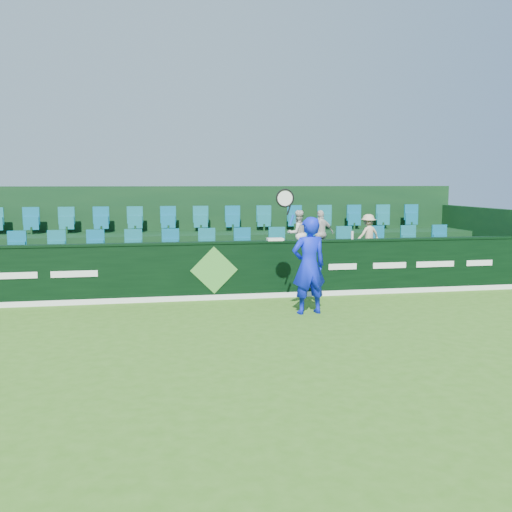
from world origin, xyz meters
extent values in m
plane|color=#386D1A|center=(0.00, 0.00, 0.00)|extent=(60.00, 60.00, 0.00)
cube|color=black|center=(0.00, 4.00, 0.65)|extent=(16.00, 0.20, 1.30)
cube|color=black|center=(0.00, 4.00, 1.32)|extent=(16.00, 0.24, 0.05)
cube|color=white|center=(0.00, 3.89, 0.06)|extent=(16.00, 0.02, 0.12)
cube|color=#429034|center=(0.00, 3.88, 0.70)|extent=(1.10, 0.02, 1.10)
cube|color=white|center=(-4.30, 3.89, 0.70)|extent=(0.85, 0.01, 0.14)
cube|color=white|center=(-3.10, 3.89, 0.70)|extent=(1.00, 0.01, 0.14)
cube|color=white|center=(3.10, 3.89, 0.70)|extent=(0.70, 0.01, 0.14)
cube|color=white|center=(4.30, 3.89, 0.70)|extent=(0.85, 0.01, 0.14)
cube|color=white|center=(5.50, 3.89, 0.70)|extent=(1.00, 0.01, 0.14)
cube|color=white|center=(6.70, 3.89, 0.70)|extent=(0.70, 0.01, 0.14)
cube|color=black|center=(0.00, 5.10, 0.40)|extent=(16.00, 2.00, 0.80)
cube|color=black|center=(0.00, 7.00, 0.65)|extent=(16.00, 1.80, 1.30)
cube|color=black|center=(0.00, 8.00, 1.30)|extent=(16.00, 0.20, 2.60)
cube|color=black|center=(7.90, 6.00, 1.00)|extent=(0.20, 4.00, 2.00)
cube|color=#0D5D7C|center=(0.00, 5.50, 1.10)|extent=(13.50, 0.50, 0.60)
cube|color=#0D5D7C|center=(0.00, 7.30, 1.60)|extent=(13.50, 0.50, 0.60)
imported|color=#0D1DDF|center=(1.78, 2.19, 1.01)|extent=(0.79, 0.58, 2.01)
cylinder|color=#143FBF|center=(1.38, 2.09, 1.96)|extent=(0.11, 0.04, 0.22)
cylinder|color=black|center=(1.32, 2.09, 2.16)|extent=(0.09, 0.03, 0.20)
torus|color=black|center=(1.24, 2.09, 2.40)|extent=(0.47, 0.04, 0.47)
cylinder|color=silver|center=(1.24, 2.09, 2.40)|extent=(0.39, 0.01, 0.39)
imported|color=beige|center=(2.31, 5.12, 1.40)|extent=(0.67, 0.57, 1.20)
imported|color=beige|center=(2.92, 5.12, 1.40)|extent=(0.74, 0.41, 1.20)
imported|color=#C8B68D|center=(4.21, 5.12, 1.34)|extent=(0.79, 0.60, 1.08)
cube|color=silver|center=(1.46, 4.00, 1.38)|extent=(0.38, 0.25, 0.06)
cylinder|color=silver|center=(3.37, 4.00, 1.45)|extent=(0.06, 0.06, 0.19)
camera|label=1|loc=(-1.37, -9.05, 2.70)|focal=40.00mm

